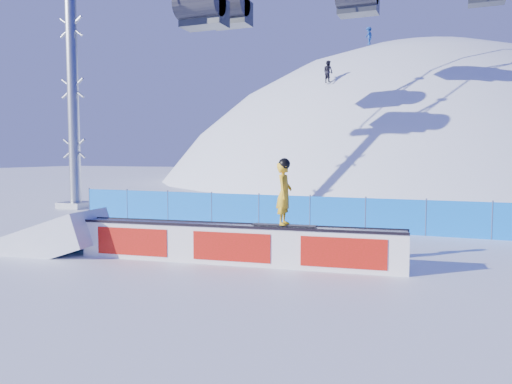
% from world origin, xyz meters
% --- Properties ---
extents(ground, '(160.00, 160.00, 0.00)m').
position_xyz_m(ground, '(0.00, 0.00, 0.00)').
color(ground, white).
rests_on(ground, ground).
extents(snow_hill, '(64.00, 64.00, 64.00)m').
position_xyz_m(snow_hill, '(0.00, 42.00, -18.00)').
color(snow_hill, white).
rests_on(snow_hill, ground).
extents(safety_fence, '(22.05, 0.05, 1.30)m').
position_xyz_m(safety_fence, '(0.00, 4.50, 0.60)').
color(safety_fence, blue).
rests_on(safety_fence, ground).
extents(rail_box, '(8.33, 1.48, 1.00)m').
position_xyz_m(rail_box, '(-1.16, -1.76, 0.49)').
color(rail_box, white).
rests_on(rail_box, ground).
extents(snow_ramp, '(2.87, 1.97, 1.68)m').
position_xyz_m(snow_ramp, '(-6.33, -2.33, 0.00)').
color(snow_ramp, white).
rests_on(snow_ramp, ground).
extents(snowboarder, '(1.58, 0.59, 1.63)m').
position_xyz_m(snowboarder, '(0.09, -1.63, 1.80)').
color(snowboarder, black).
rests_on(snowboarder, rail_box).
extents(distant_skiers, '(19.87, 12.74, 6.72)m').
position_xyz_m(distant_skiers, '(2.22, 30.93, 11.14)').
color(distant_skiers, black).
rests_on(distant_skiers, ground).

